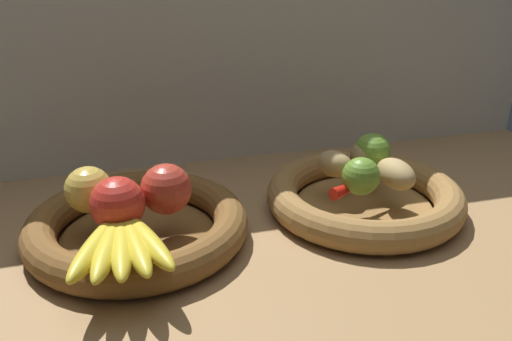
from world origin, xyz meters
The scene contains 14 objects.
ground_plane centered at (0.00, 0.00, -1.50)cm, with size 140.00×90.00×3.00cm, color #9E774C.
back_wall centered at (0.00, 30.00, 27.50)cm, with size 140.00×3.00×55.00cm.
fruit_bowl_left centered at (-18.82, 0.49, 2.38)cm, with size 33.33×33.33×5.12cm.
fruit_bowl_right centered at (18.54, 0.49, 2.38)cm, with size 32.77×32.77×5.12cm.
apple_golden_left centered at (-25.17, 1.47, 8.57)cm, with size 6.90×6.90×6.90cm, color gold.
apple_red_right centered at (-14.31, -1.92, 8.85)cm, with size 7.46×7.46×7.46cm, color #B73828.
apple_red_front centered at (-21.27, -4.96, 8.90)cm, with size 7.56×7.56×7.56cm, color red.
banana_bunch_front centered at (-21.27, -11.58, 6.58)cm, with size 14.52×18.01×2.93cm.
potato_back centered at (20.78, 5.44, 7.67)cm, with size 6.79×4.79×5.11cm, color #A38451.
potato_small centered at (22.13, -3.10, 7.45)cm, with size 8.11×4.95×4.67cm, color tan.
potato_oblong centered at (14.49, 3.64, 7.37)cm, with size 6.16×4.63×4.49cm, color tan.
lime_near centered at (15.63, -3.86, 8.13)cm, with size 6.02×6.02×6.02cm, color olive.
lime_far centered at (21.93, 4.85, 8.34)cm, with size 6.43×6.43×6.43cm, color #6B9E33.
chili_pepper centered at (17.11, -2.09, 6.13)cm, with size 2.03×2.03×14.19cm, color red.
Camera 1 is at (-20.58, -73.09, 42.08)cm, focal length 37.72 mm.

